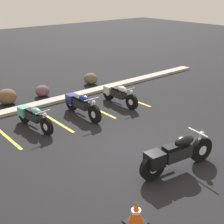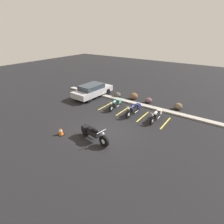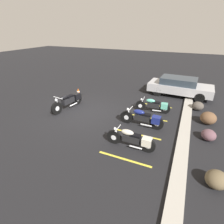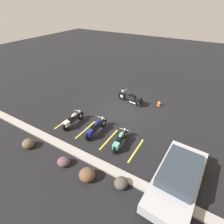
{
  "view_description": "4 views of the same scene",
  "coord_description": "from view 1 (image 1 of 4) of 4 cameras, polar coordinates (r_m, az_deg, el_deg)",
  "views": [
    {
      "loc": [
        -5.79,
        -5.49,
        4.51
      ],
      "look_at": [
        0.44,
        1.98,
        0.57
      ],
      "focal_mm": 50.0,
      "sensor_mm": 36.0,
      "label": 1
    },
    {
      "loc": [
        6.1,
        -7.89,
        6.22
      ],
      "look_at": [
        -0.73,
        1.82,
        0.58
      ],
      "focal_mm": 28.0,
      "sensor_mm": 36.0,
      "label": 2
    },
    {
      "loc": [
        7.75,
        5.2,
        4.49
      ],
      "look_at": [
        0.34,
        1.89,
        0.52
      ],
      "focal_mm": 28.0,
      "sensor_mm": 36.0,
      "label": 3
    },
    {
      "loc": [
        -5.14,
        10.39,
        7.44
      ],
      "look_at": [
        -0.05,
        1.92,
        0.86
      ],
      "focal_mm": 28.0,
      "sensor_mm": 36.0,
      "label": 4
    }
  ],
  "objects": [
    {
      "name": "stall_line_0",
      "position": [
        10.57,
        -18.57,
        -4.42
      ],
      "size": [
        0.1,
        2.1,
        0.0
      ],
      "primitive_type": "cube",
      "color": "gold",
      "rests_on": "ground"
    },
    {
      "name": "parked_bike_1",
      "position": [
        11.58,
        -5.76,
        1.48
      ],
      "size": [
        0.62,
        2.19,
        0.86
      ],
      "rotation": [
        0.0,
        0.0,
        -1.59
      ],
      "color": "black",
      "rests_on": "ground"
    },
    {
      "name": "landscape_rock_1",
      "position": [
        14.01,
        -12.61,
        3.8
      ],
      "size": [
        0.83,
        0.8,
        0.48
      ],
      "primitive_type": "ellipsoid",
      "rotation": [
        0.0,
        0.0,
        0.41
      ],
      "color": "brown",
      "rests_on": "ground"
    },
    {
      "name": "parked_bike_2",
      "position": [
        12.71,
        1.1,
        3.34
      ],
      "size": [
        0.57,
        2.05,
        0.81
      ],
      "rotation": [
        0.0,
        0.0,
        -1.57
      ],
      "color": "black",
      "rests_on": "ground"
    },
    {
      "name": "traffic_cone",
      "position": [
        6.64,
        4.41,
        -17.89
      ],
      "size": [
        0.4,
        0.4,
        0.54
      ],
      "color": "black",
      "rests_on": "ground"
    },
    {
      "name": "motorcycle_black_featured",
      "position": [
        8.22,
        11.42,
        -7.58
      ],
      "size": [
        2.4,
        0.76,
        0.95
      ],
      "rotation": [
        0.0,
        0.0,
        -0.14
      ],
      "color": "black",
      "rests_on": "ground"
    },
    {
      "name": "stall_line_3",
      "position": [
        13.3,
        3.81,
        2.21
      ],
      "size": [
        0.1,
        2.1,
        0.0
      ],
      "primitive_type": "cube",
      "color": "gold",
      "rests_on": "ground"
    },
    {
      "name": "parked_bike_0",
      "position": [
        10.86,
        -14.28,
        -0.78
      ],
      "size": [
        0.58,
        1.99,
        0.78
      ],
      "rotation": [
        0.0,
        0.0,
        -1.47
      ],
      "color": "black",
      "rests_on": "ground"
    },
    {
      "name": "concrete_curb",
      "position": [
        13.17,
        -11.26,
        1.89
      ],
      "size": [
        18.0,
        0.5,
        0.12
      ],
      "primitive_type": "cube",
      "color": "#A8A399",
      "rests_on": "ground"
    },
    {
      "name": "ground",
      "position": [
        9.16,
        5.9,
        -7.53
      ],
      "size": [
        60.0,
        60.0,
        0.0
      ],
      "primitive_type": "plane",
      "color": "black"
    },
    {
      "name": "stall_line_2",
      "position": [
        12.18,
        -2.49,
        0.33
      ],
      "size": [
        0.1,
        2.1,
        0.0
      ],
      "primitive_type": "cube",
      "color": "gold",
      "rests_on": "ground"
    },
    {
      "name": "stall_line_1",
      "position": [
        11.25,
        -9.95,
        -1.89
      ],
      "size": [
        0.1,
        2.1,
        0.0
      ],
      "primitive_type": "cube",
      "color": "gold",
      "rests_on": "ground"
    },
    {
      "name": "landscape_rock_3",
      "position": [
        13.42,
        -18.64,
        2.68
      ],
      "size": [
        1.08,
        1.08,
        0.64
      ],
      "primitive_type": "ellipsoid",
      "rotation": [
        0.0,
        0.0,
        2.3
      ],
      "color": "brown",
      "rests_on": "ground"
    },
    {
      "name": "landscape_rock_0",
      "position": [
        15.42,
        -3.91,
        6.09
      ],
      "size": [
        0.94,
        0.94,
        0.55
      ],
      "primitive_type": "ellipsoid",
      "rotation": [
        0.0,
        0.0,
        0.89
      ],
      "color": "brown",
      "rests_on": "ground"
    }
  ]
}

